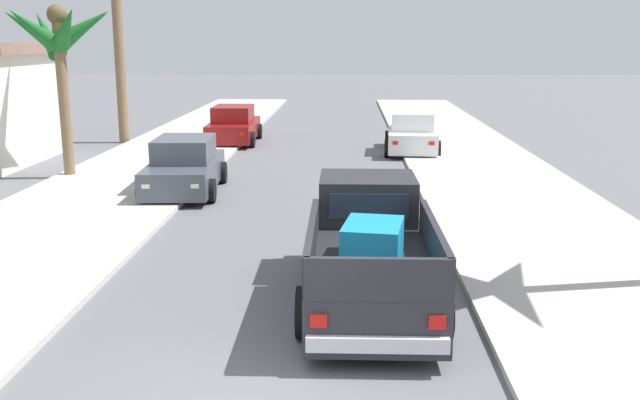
% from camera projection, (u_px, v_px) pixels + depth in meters
% --- Properties ---
extents(sidewalk_left, '(4.74, 60.00, 0.12)m').
position_uv_depth(sidewalk_left, '(110.00, 191.00, 19.62)').
color(sidewalk_left, beige).
rests_on(sidewalk_left, ground).
extents(sidewalk_right, '(4.74, 60.00, 0.12)m').
position_uv_depth(sidewalk_right, '(508.00, 195.00, 19.20)').
color(sidewalk_right, beige).
rests_on(sidewalk_right, ground).
extents(curb_left, '(0.16, 60.00, 0.10)m').
position_uv_depth(curb_left, '(144.00, 192.00, 19.59)').
color(curb_left, silver).
rests_on(curb_left, ground).
extents(curb_right, '(0.16, 60.00, 0.10)m').
position_uv_depth(curb_right, '(472.00, 195.00, 19.24)').
color(curb_right, silver).
rests_on(curb_right, ground).
extents(pickup_truck, '(2.24, 5.22, 1.80)m').
position_uv_depth(pickup_truck, '(370.00, 252.00, 11.55)').
color(pickup_truck, '#28282D').
rests_on(pickup_truck, ground).
extents(car_left_near, '(2.07, 4.28, 1.54)m').
position_uv_depth(car_left_near, '(234.00, 126.00, 29.07)').
color(car_left_near, maroon).
rests_on(car_left_near, ground).
extents(car_right_near, '(2.20, 4.34, 1.54)m').
position_uv_depth(car_right_near, '(185.00, 167.00, 19.68)').
color(car_right_near, '#474C56').
rests_on(car_right_near, ground).
extents(car_left_mid, '(2.21, 4.34, 1.54)m').
position_uv_depth(car_left_mid, '(412.00, 134.00, 26.67)').
color(car_left_mid, silver).
rests_on(car_left_mid, ground).
extents(palm_tree_left_mid, '(3.55, 3.51, 5.28)m').
position_uv_depth(palm_tree_left_mid, '(58.00, 36.00, 20.96)').
color(palm_tree_left_mid, brown).
rests_on(palm_tree_left_mid, ground).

